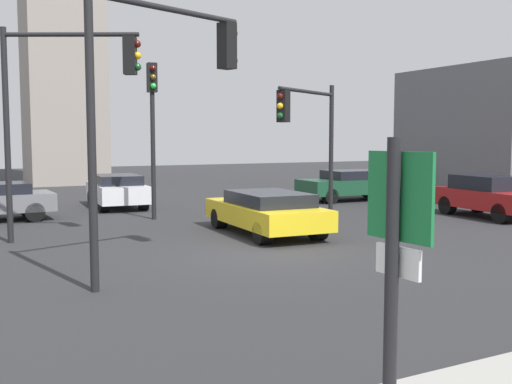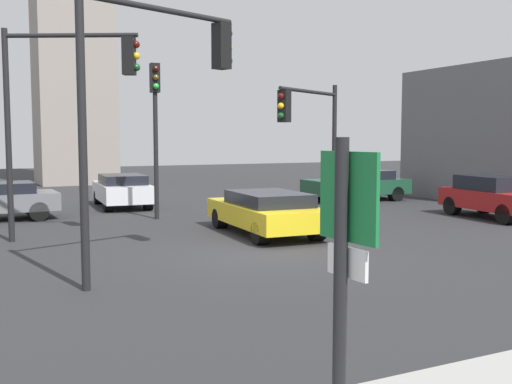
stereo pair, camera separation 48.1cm
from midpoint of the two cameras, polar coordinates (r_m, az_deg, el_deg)
The scene contains 10 objects.
ground_plane at distance 14.86m, azimuth -0.29°, elevation -5.87°, with size 95.41×95.41×0.00m, color #2D2D30.
direction_sign at distance 4.38m, azimuth 9.92°, elevation -8.70°, with size 0.15×0.62×2.69m.
traffic_light_0 at distance 20.23m, azimuth 4.31°, elevation 6.54°, with size 3.28×1.86×4.74m.
traffic_light_1 at distance 21.22m, azimuth -10.49°, elevation 7.57°, with size 0.35×0.47×5.43m.
traffic_light_2 at distance 17.00m, azimuth -18.56°, elevation 9.29°, with size 3.31×1.89×5.78m.
traffic_light_3 at distance 12.33m, azimuth -9.96°, elevation 10.66°, with size 3.62×1.40×5.60m.
car_0 at distance 17.71m, azimuth 0.22°, elevation -1.82°, with size 2.33×4.90×1.27m.
car_2 at distance 22.95m, azimuth 20.77°, elevation -0.31°, with size 2.18×4.10×1.51m.
car_3 at distance 25.29m, azimuth -13.67°, elevation 0.19°, with size 2.20×4.47×1.35m.
car_4 at distance 27.70m, azimuth 8.56°, elevation 0.75°, with size 4.78×2.32×1.39m.
Camera 1 is at (-6.95, -12.83, 2.83)m, focal length 41.90 mm.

